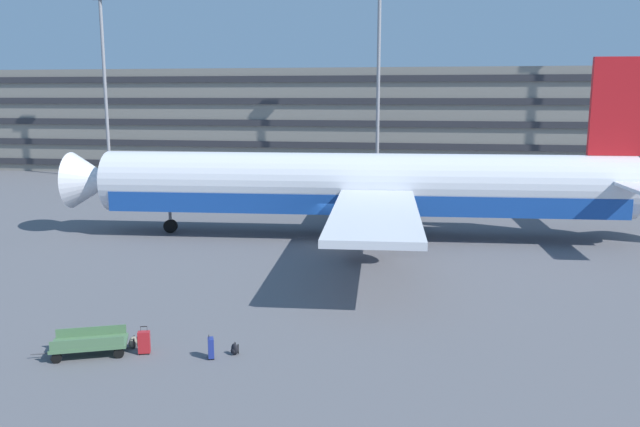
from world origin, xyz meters
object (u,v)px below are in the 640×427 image
(airliner, at_px, (368,187))
(suitcase_navy, at_px, (144,342))
(backpack_scuffed, at_px, (133,342))
(backpack_teal, at_px, (234,349))
(suitcase_upright, at_px, (211,348))
(baggage_cart, at_px, (89,343))

(airliner, bearing_deg, suitcase_navy, -105.94)
(airliner, xyz_separation_m, backpack_scuffed, (-6.63, -20.47, -3.10))
(backpack_teal, bearing_deg, airliner, 82.36)
(backpack_scuffed, bearing_deg, suitcase_navy, -34.30)
(suitcase_upright, bearing_deg, backpack_teal, 32.19)
(airliner, bearing_deg, backpack_teal, -97.64)
(airliner, distance_m, suitcase_upright, 21.40)
(suitcase_upright, relative_size, baggage_cart, 0.26)
(suitcase_navy, xyz_separation_m, suitcase_upright, (2.51, 0.00, -0.04))
(suitcase_upright, height_order, backpack_teal, suitcase_upright)
(suitcase_upright, bearing_deg, suitcase_navy, -179.96)
(backpack_scuffed, distance_m, backpack_teal, 3.88)
(backpack_scuffed, relative_size, baggage_cart, 0.15)
(suitcase_navy, xyz_separation_m, backpack_scuffed, (-0.65, 0.45, -0.22))
(suitcase_navy, distance_m, backpack_scuffed, 0.82)
(backpack_teal, xyz_separation_m, baggage_cart, (-5.13, -0.86, 0.22))
(baggage_cart, bearing_deg, airliner, 69.73)
(backpack_scuffed, xyz_separation_m, backpack_teal, (3.88, 0.01, -0.01))
(suitcase_upright, bearing_deg, airliner, 80.59)
(airliner, distance_m, backpack_teal, 20.87)
(suitcase_navy, height_order, backpack_scuffed, suitcase_navy)
(suitcase_navy, bearing_deg, baggage_cart, -167.89)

